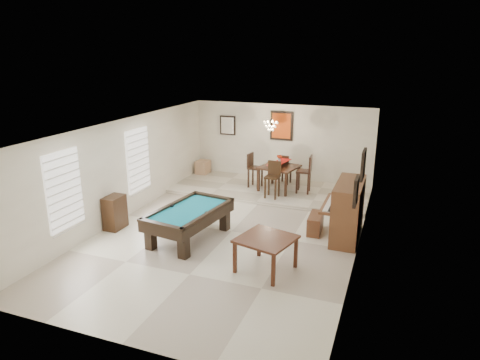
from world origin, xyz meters
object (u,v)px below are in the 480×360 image
Objects in this scene: dining_table at (279,176)px; dining_chair_west at (255,170)px; upright_piano at (341,210)px; dining_chair_south at (272,180)px; dining_chair_east at (304,174)px; chandelier at (271,123)px; pool_table at (189,224)px; flower_vase at (279,158)px; corner_bench at (203,167)px; square_table at (266,254)px; apothecary_chest at (115,212)px; dining_chair_north at (285,169)px; piano_bench at (315,223)px.

dining_chair_west is (-0.77, 0.01, 0.10)m from dining_table.
dining_chair_south is (-2.22, 1.82, -0.03)m from upright_piano.
dining_chair_south is 0.99× the size of dining_chair_west.
dining_chair_east reaches higher than dining_chair_south.
dining_chair_south is 1.74m from chandelier.
dining_chair_south is 0.93× the size of dining_chair_east.
dining_chair_east is (-1.47, 2.60, 0.01)m from upright_piano.
flower_vase is at bearing 83.24° from pool_table.
upright_piano reaches higher than corner_bench.
square_table is 4.27× the size of flower_vase.
apothecary_chest is at bearing -127.16° from dining_table.
pool_table is 4.81m from dining_chair_north.
upright_piano reaches higher than piano_bench.
dining_chair_east reaches higher than dining_chair_north.
corner_bench is (-4.06, 5.62, -0.01)m from square_table.
apothecary_chest is at bearing -124.62° from chandelier.
dining_chair_north is at bearing 85.41° from pool_table.
flower_vase reaches higher than square_table.
square_table is 2.31m from piano_bench.
upright_piano is 6.84× the size of flower_vase.
corner_bench is at bearing 89.08° from apothecary_chest.
pool_table is 4.41m from chandelier.
dining_chair_east is at bearing -12.63° from corner_bench.
dining_chair_south is (3.08, 3.29, 0.23)m from apothecary_chest.
upright_piano is 1.43× the size of dining_chair_east.
corner_bench is (-5.22, 3.44, -0.34)m from upright_piano.
dining_chair_west reaches higher than apothecary_chest.
dining_chair_south is at bearing -67.74° from chandelier.
square_table is 4.14m from dining_chair_south.
pool_table is at bearing -100.98° from chandelier.
dining_chair_west is 1.62m from chandelier.
flower_vase is (3.07, 4.06, 0.70)m from apothecary_chest.
square_table is at bearing -77.44° from flower_vase.
piano_bench is at bearing -44.52° from dining_chair_south.
dining_chair_north is at bearing -2.55° from corner_bench.
dining_chair_north is 0.89× the size of dining_chair_west.
dining_chair_west reaches higher than dining_table.
dining_chair_north is at bearing 123.95° from upright_piano.
pool_table reaches higher than corner_bench.
square_table reaches higher than piano_bench.
dining_chair_west is at bearing 179.12° from dining_table.
dining_chair_north is (-2.23, 3.31, -0.08)m from upright_piano.
chandelier is at bearing 105.97° from square_table.
piano_bench is at bearing 36.29° from pool_table.
flower_vase reaches higher than dining_chair_west.
dining_table is at bearing 96.63° from dining_chair_north.
square_table is at bearing -77.44° from dining_table.
chandelier is at bearing 87.19° from pool_table.
chandelier is (-1.93, 2.50, 1.98)m from piano_bench.
square_table is 0.95× the size of dining_chair_west.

